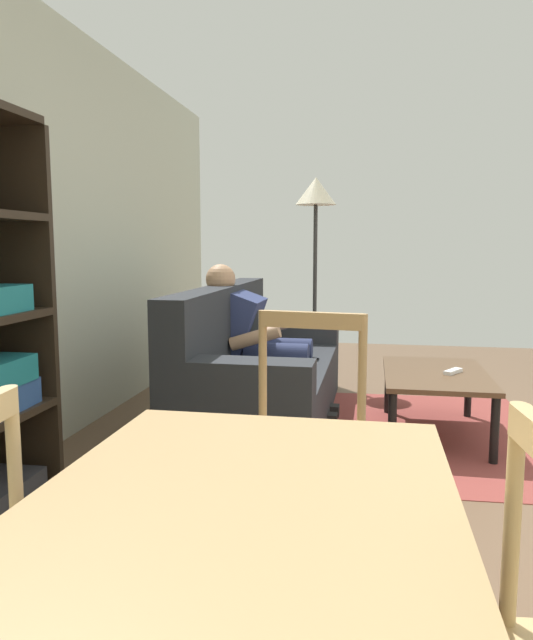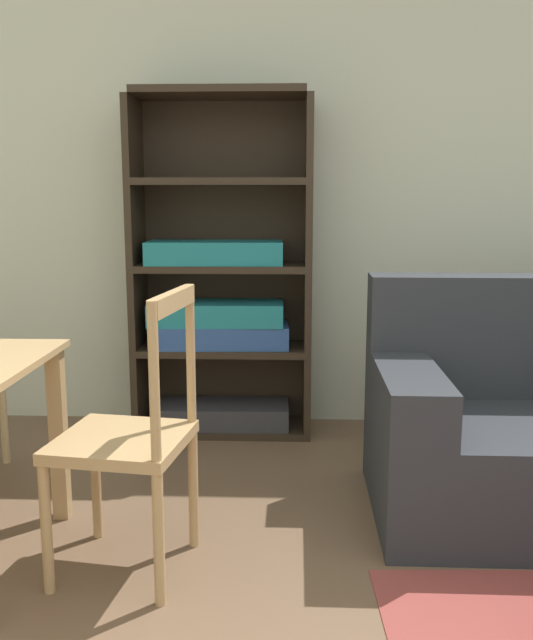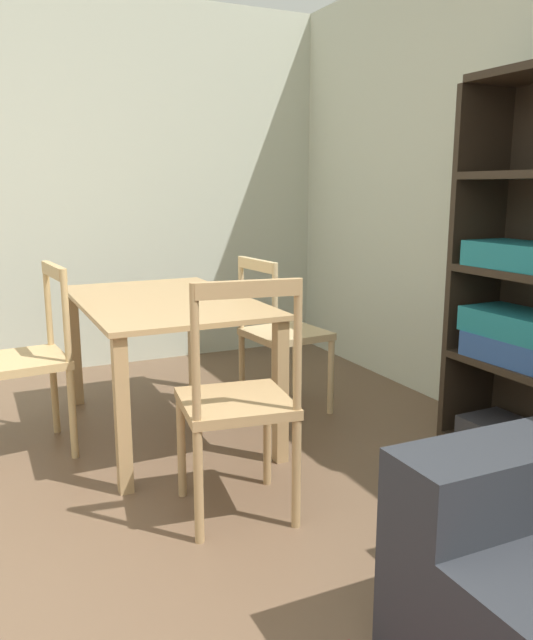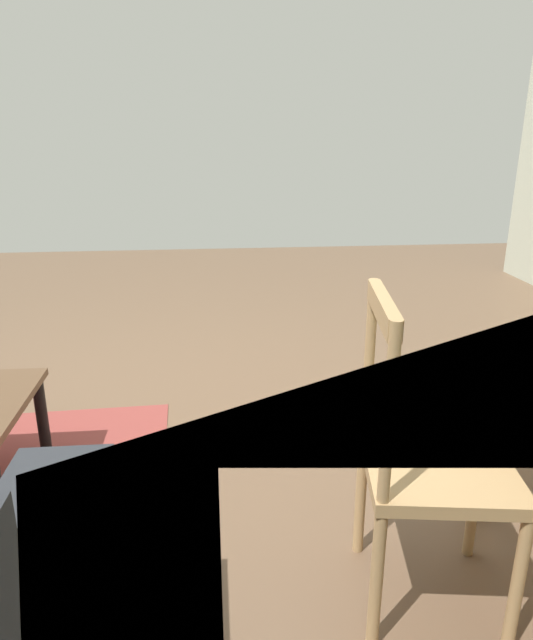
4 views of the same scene
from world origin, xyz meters
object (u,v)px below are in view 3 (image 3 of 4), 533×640
(dining_chair_near_wall, at_px, (281,335))
(dining_chair_by_doorway, at_px, (26,361))
(dining_chair_facing_couch, at_px, (237,403))
(dining_table, at_px, (164,318))

(dining_chair_near_wall, distance_m, dining_chair_by_doorway, 1.39)
(dining_chair_facing_couch, xyz_separation_m, dining_chair_by_doorway, (-1.02, -0.69, -0.00))
(dining_table, xyz_separation_m, dining_chair_facing_couch, (1.02, -0.00, -0.15))
(dining_chair_near_wall, height_order, dining_chair_by_doorway, dining_chair_by_doorway)
(dining_chair_facing_couch, relative_size, dining_chair_by_doorway, 1.05)
(dining_table, bearing_deg, dining_chair_near_wall, 89.78)
(dining_chair_near_wall, relative_size, dining_chair_by_doorway, 0.98)
(dining_chair_facing_couch, bearing_deg, dining_chair_near_wall, 145.38)
(dining_table, xyz_separation_m, dining_chair_near_wall, (0.00, 0.69, -0.16))
(dining_table, distance_m, dining_chair_facing_couch, 1.03)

